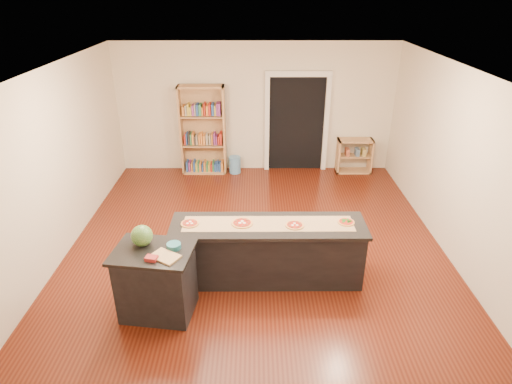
{
  "coord_description": "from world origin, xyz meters",
  "views": [
    {
      "loc": [
        -0.02,
        -5.62,
        3.86
      ],
      "look_at": [
        0.0,
        0.2,
        1.0
      ],
      "focal_mm": 30.0,
      "sensor_mm": 36.0,
      "label": 1
    }
  ],
  "objects_px": {
    "kitchen_island": "(268,251)",
    "watermelon": "(142,236)",
    "side_counter": "(157,281)",
    "bookshelf": "(203,131)",
    "waste_bin": "(235,165)",
    "low_shelf": "(354,156)"
  },
  "relations": [
    {
      "from": "kitchen_island",
      "to": "watermelon",
      "type": "xyz_separation_m",
      "value": [
        -1.56,
        -0.59,
        0.63
      ]
    },
    {
      "from": "kitchen_island",
      "to": "watermelon",
      "type": "distance_m",
      "value": 1.79
    },
    {
      "from": "kitchen_island",
      "to": "side_counter",
      "type": "height_order",
      "value": "side_counter"
    },
    {
      "from": "bookshelf",
      "to": "waste_bin",
      "type": "distance_m",
      "value": 1.04
    },
    {
      "from": "bookshelf",
      "to": "watermelon",
      "type": "xyz_separation_m",
      "value": [
        -0.26,
        -4.45,
        0.11
      ]
    },
    {
      "from": "kitchen_island",
      "to": "bookshelf",
      "type": "relative_size",
      "value": 1.38
    },
    {
      "from": "side_counter",
      "to": "low_shelf",
      "type": "relative_size",
      "value": 1.25
    },
    {
      "from": "watermelon",
      "to": "low_shelf",
      "type": "bearing_deg",
      "value": 51.06
    },
    {
      "from": "low_shelf",
      "to": "waste_bin",
      "type": "xyz_separation_m",
      "value": [
        -2.67,
        -0.04,
        -0.19
      ]
    },
    {
      "from": "waste_bin",
      "to": "watermelon",
      "type": "height_order",
      "value": "watermelon"
    },
    {
      "from": "kitchen_island",
      "to": "side_counter",
      "type": "xyz_separation_m",
      "value": [
        -1.42,
        -0.71,
        0.03
      ]
    },
    {
      "from": "low_shelf",
      "to": "watermelon",
      "type": "xyz_separation_m",
      "value": [
        -3.6,
        -4.46,
        0.7
      ]
    },
    {
      "from": "kitchen_island",
      "to": "low_shelf",
      "type": "distance_m",
      "value": 4.37
    },
    {
      "from": "low_shelf",
      "to": "waste_bin",
      "type": "height_order",
      "value": "low_shelf"
    },
    {
      "from": "kitchen_island",
      "to": "waste_bin",
      "type": "distance_m",
      "value": 3.88
    },
    {
      "from": "bookshelf",
      "to": "watermelon",
      "type": "height_order",
      "value": "bookshelf"
    },
    {
      "from": "side_counter",
      "to": "low_shelf",
      "type": "xyz_separation_m",
      "value": [
        3.46,
        4.58,
        -0.09
      ]
    },
    {
      "from": "side_counter",
      "to": "waste_bin",
      "type": "distance_m",
      "value": 4.61
    },
    {
      "from": "side_counter",
      "to": "bookshelf",
      "type": "relative_size",
      "value": 0.49
    },
    {
      "from": "kitchen_island",
      "to": "watermelon",
      "type": "relative_size",
      "value": 10.1
    },
    {
      "from": "kitchen_island",
      "to": "bookshelf",
      "type": "bearing_deg",
      "value": 108.66
    },
    {
      "from": "side_counter",
      "to": "watermelon",
      "type": "distance_m",
      "value": 0.63
    }
  ]
}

